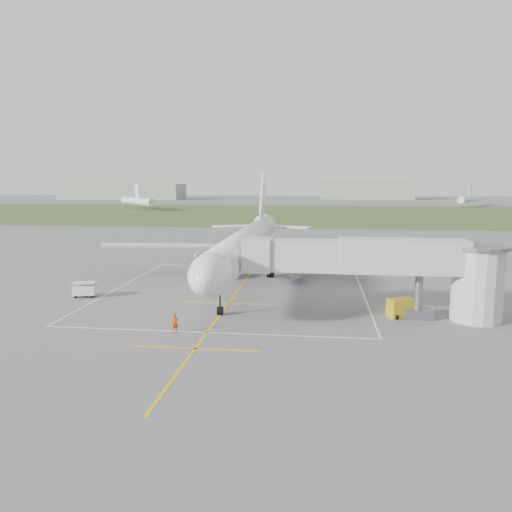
# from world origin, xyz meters

# --- Properties ---
(ground) EXTENTS (700.00, 700.00, 0.00)m
(ground) POSITION_xyz_m (0.00, 0.00, 0.00)
(ground) COLOR #5B5B5D
(ground) RESTS_ON ground
(grass_strip) EXTENTS (700.00, 120.00, 0.02)m
(grass_strip) POSITION_xyz_m (0.00, 130.00, 0.01)
(grass_strip) COLOR #3C5525
(grass_strip) RESTS_ON ground
(apron_markings) EXTENTS (28.20, 60.00, 0.01)m
(apron_markings) POSITION_xyz_m (0.00, -5.82, 0.01)
(apron_markings) COLOR #E7AF0D
(apron_markings) RESTS_ON ground
(airliner) EXTENTS (38.93, 46.75, 13.52)m
(airliner) POSITION_xyz_m (-0.00, 0.75, 4.39)
(airliner) COLOR silver
(airliner) RESTS_ON ground
(jet_bridge) EXTENTS (23.40, 5.00, 7.20)m
(jet_bridge) POSITION_xyz_m (15.72, -13.50, 4.74)
(jet_bridge) COLOR #A8A497
(jet_bridge) RESTS_ON ground
(gpu_unit) EXTENTS (2.65, 2.22, 1.71)m
(gpu_unit) POSITION_xyz_m (16.58, -13.29, 0.84)
(gpu_unit) COLOR #AD8B15
(gpu_unit) RESTS_ON ground
(baggage_cart) EXTENTS (2.50, 1.73, 1.61)m
(baggage_cart) POSITION_xyz_m (-15.79, -9.24, 0.83)
(baggage_cart) COLOR silver
(baggage_cart) RESTS_ON ground
(ramp_worker_nose) EXTENTS (0.68, 0.61, 1.57)m
(ramp_worker_nose) POSITION_xyz_m (-2.63, -20.29, 0.78)
(ramp_worker_nose) COLOR #E24507
(ramp_worker_nose) RESTS_ON ground
(ramp_worker_wing) EXTENTS (1.11, 1.06, 1.81)m
(ramp_worker_wing) POSITION_xyz_m (-6.79, 3.74, 0.90)
(ramp_worker_wing) COLOR #DD3F06
(ramp_worker_wing) RESTS_ON ground
(distant_hangars) EXTENTS (345.00, 49.00, 12.00)m
(distant_hangars) POSITION_xyz_m (-16.15, 265.19, 5.17)
(distant_hangars) COLOR gray
(distant_hangars) RESTS_ON ground
(distant_aircraft) EXTENTS (169.53, 72.69, 8.85)m
(distant_aircraft) POSITION_xyz_m (6.46, 169.43, 3.59)
(distant_aircraft) COLOR silver
(distant_aircraft) RESTS_ON ground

